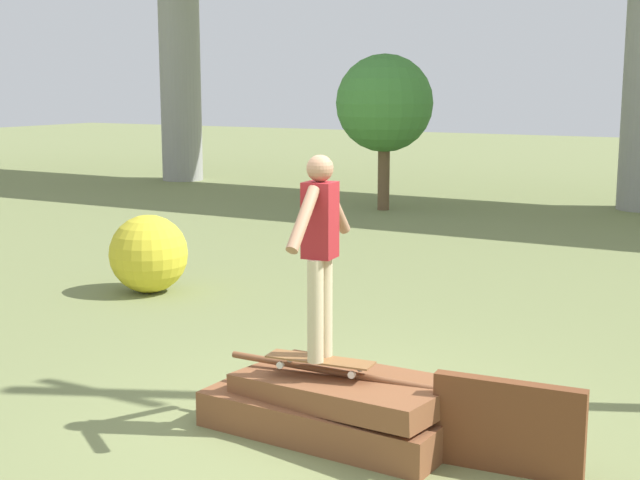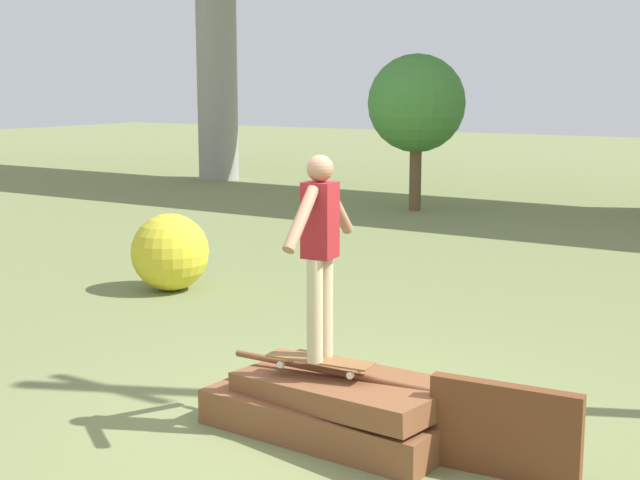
% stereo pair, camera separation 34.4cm
% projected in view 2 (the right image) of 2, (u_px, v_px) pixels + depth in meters
% --- Properties ---
extents(ground_plane, '(80.00, 80.00, 0.00)m').
position_uv_depth(ground_plane, '(332.00, 432.00, 6.79)').
color(ground_plane, olive).
extents(scrap_pile, '(1.97, 1.07, 0.51)m').
position_uv_depth(scrap_pile, '(337.00, 406.00, 6.73)').
color(scrap_pile, brown).
rests_on(scrap_pile, ground_plane).
extents(scrap_plank_loose, '(1.03, 0.19, 0.65)m').
position_uv_depth(scrap_plank_loose, '(504.00, 431.00, 5.97)').
color(scrap_plank_loose, brown).
rests_on(scrap_plank_loose, ground_plane).
extents(skateboard, '(0.84, 0.28, 0.09)m').
position_uv_depth(skateboard, '(320.00, 360.00, 6.65)').
color(skateboard, brown).
rests_on(skateboard, scrap_pile).
extents(skater, '(0.24, 1.04, 1.52)m').
position_uv_depth(skater, '(320.00, 244.00, 6.50)').
color(skater, '#C6B78E').
rests_on(skater, skateboard).
extents(tree_behind_right, '(2.01, 2.01, 3.23)m').
position_uv_depth(tree_behind_right, '(417.00, 104.00, 18.27)').
color(tree_behind_right, brown).
rests_on(tree_behind_right, ground_plane).
extents(bush_yellow_flowering, '(0.99, 0.99, 0.99)m').
position_uv_depth(bush_yellow_flowering, '(170.00, 252.00, 11.36)').
color(bush_yellow_flowering, gold).
rests_on(bush_yellow_flowering, ground_plane).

